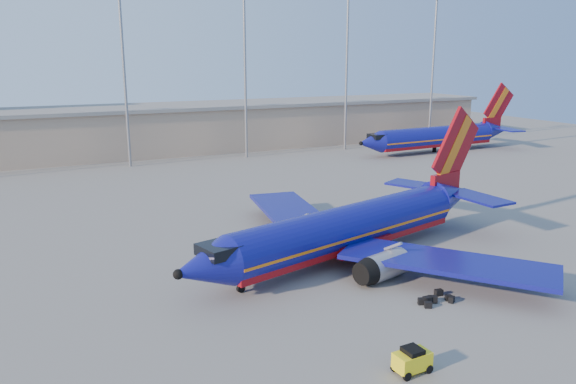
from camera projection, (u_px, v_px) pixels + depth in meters
name	position (u px, v px, depth m)	size (l,w,h in m)	color
ground	(276.00, 248.00, 51.78)	(220.00, 220.00, 0.00)	slate
terminal_building	(198.00, 126.00, 105.84)	(122.00, 16.00, 8.50)	gray
light_mast_row	(187.00, 54.00, 90.10)	(101.60, 1.60, 28.65)	gray
aircraft_main	(354.00, 227.00, 49.18)	(35.66, 33.84, 12.33)	navy
aircraft_second	(439.00, 136.00, 103.25)	(36.25, 14.11, 12.27)	navy
baggage_tug	(412.00, 360.00, 31.26)	(2.13, 1.36, 1.48)	yellow
luggage_pile	(434.00, 299.00, 40.30)	(2.78, 1.88, 0.53)	black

